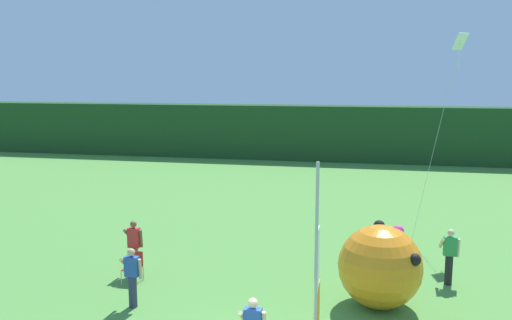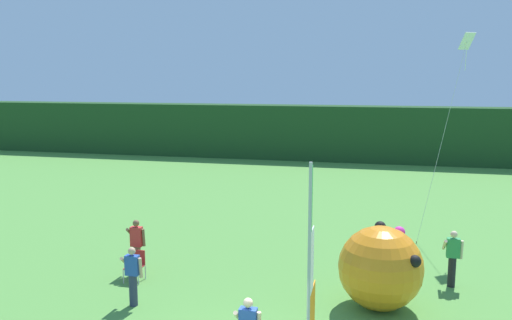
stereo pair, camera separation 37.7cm
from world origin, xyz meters
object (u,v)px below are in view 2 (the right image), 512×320
object	(u,v)px
banner_flag	(311,286)
folding_chair	(136,263)
kite_white_diamond_3	(463,58)
person_far_left	(453,257)
person_near_banner	(137,245)
person_mid_field	(133,275)
inflatable_balloon	(381,268)

from	to	relation	value
banner_flag	folding_chair	xyz separation A→B (m)	(-5.80, 4.53, -1.68)
folding_chair	kite_white_diamond_3	bearing A→B (deg)	33.06
person_far_left	person_near_banner	bearing A→B (deg)	-173.18
person_near_banner	person_far_left	xyz separation A→B (m)	(9.36, 1.12, -0.02)
person_mid_field	kite_white_diamond_3	size ratio (longest dim) A/B	0.21
person_near_banner	person_far_left	world-z (taller)	person_near_banner
banner_flag	person_near_banner	size ratio (longest dim) A/B	2.68
person_mid_field	inflatable_balloon	size ratio (longest dim) A/B	0.73
person_far_left	inflatable_balloon	xyz separation A→B (m)	(-2.05, -1.93, 0.22)
person_far_left	banner_flag	bearing A→B (deg)	-118.69
banner_flag	kite_white_diamond_3	world-z (taller)	kite_white_diamond_3
banner_flag	person_near_banner	distance (m)	7.93
banner_flag	kite_white_diamond_3	size ratio (longest dim) A/B	0.60
person_mid_field	folding_chair	distance (m)	1.84
banner_flag	person_near_banner	xyz separation A→B (m)	(-5.99, 5.04, -1.28)
banner_flag	person_near_banner	bearing A→B (deg)	139.96
person_mid_field	banner_flag	bearing A→B (deg)	-29.64
kite_white_diamond_3	banner_flag	bearing A→B (deg)	-110.16
banner_flag	folding_chair	bearing A→B (deg)	142.00
person_mid_field	person_far_left	size ratio (longest dim) A/B	0.97
banner_flag	kite_white_diamond_3	distance (m)	12.48
banner_flag	person_mid_field	xyz separation A→B (m)	(-5.07, 2.89, -1.34)
inflatable_balloon	banner_flag	bearing A→B (deg)	-107.40
kite_white_diamond_3	person_mid_field	bearing A→B (deg)	-138.50
person_far_left	folding_chair	bearing A→B (deg)	-169.97
person_far_left	folding_chair	world-z (taller)	person_far_left
inflatable_balloon	kite_white_diamond_3	world-z (taller)	kite_white_diamond_3
person_mid_field	person_far_left	bearing A→B (deg)	21.18
banner_flag	inflatable_balloon	world-z (taller)	banner_flag
person_far_left	inflatable_balloon	distance (m)	2.82
person_mid_field	inflatable_balloon	world-z (taller)	inflatable_balloon
person_near_banner	kite_white_diamond_3	bearing A→B (deg)	30.46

